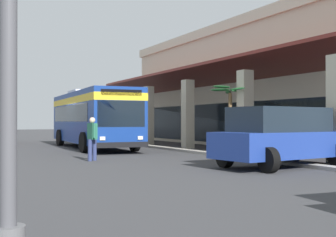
# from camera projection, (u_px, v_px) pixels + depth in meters

# --- Properties ---
(ground) EXTENTS (120.00, 120.00, 0.00)m
(ground) POSITION_uv_depth(u_px,v_px,m) (206.00, 145.00, 28.31)
(ground) COLOR #38383A
(curb_strip) EXTENTS (31.49, 0.50, 0.12)m
(curb_strip) POSITION_uv_depth(u_px,v_px,m) (166.00, 148.00, 24.04)
(curb_strip) COLOR #9E998E
(curb_strip) RESTS_ON ground
(plaza_building) EXTENTS (26.54, 14.18, 7.51)m
(plaza_building) POSITION_uv_depth(u_px,v_px,m) (301.00, 86.00, 28.41)
(plaza_building) COLOR beige
(plaza_building) RESTS_ON ground
(transit_bus) EXTENTS (11.34, 3.26, 3.34)m
(transit_bus) POSITION_uv_depth(u_px,v_px,m) (92.00, 115.00, 25.27)
(transit_bus) COLOR navy
(transit_bus) RESTS_ON ground
(parked_suv_blue) EXTENTS (3.08, 4.99, 1.97)m
(parked_suv_blue) POSITION_uv_depth(u_px,v_px,m) (281.00, 136.00, 14.69)
(parked_suv_blue) COLOR navy
(parked_suv_blue) RESTS_ON ground
(pedestrian) EXTENTS (0.68, 0.40, 1.66)m
(pedestrian) POSITION_uv_depth(u_px,v_px,m) (92.00, 136.00, 17.03)
(pedestrian) COLOR navy
(pedestrian) RESTS_ON ground
(potted_palm) EXTENTS (2.06, 1.80, 3.13)m
(potted_palm) POSITION_uv_depth(u_px,v_px,m) (230.00, 137.00, 20.22)
(potted_palm) COLOR gray
(potted_palm) RESTS_ON ground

